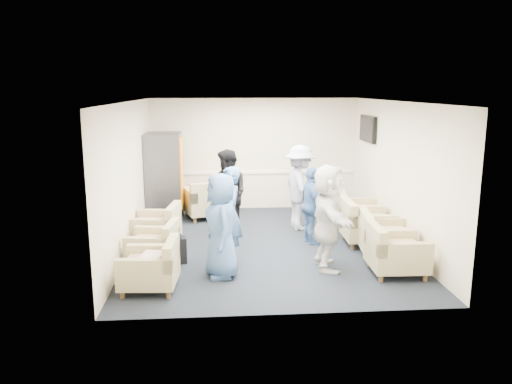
{
  "coord_description": "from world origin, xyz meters",
  "views": [
    {
      "loc": [
        -0.89,
        -9.09,
        2.95
      ],
      "look_at": [
        -0.17,
        0.2,
        0.99
      ],
      "focal_mm": 35.0,
      "sensor_mm": 36.0,
      "label": 1
    }
  ],
  "objects": [
    {
      "name": "front_wall",
      "position": [
        0.0,
        -3.0,
        1.35
      ],
      "size": [
        5.0,
        0.02,
        2.7
      ],
      "primitive_type": "cube",
      "color": "beige",
      "rests_on": "floor"
    },
    {
      "name": "ceiling",
      "position": [
        0.0,
        0.0,
        2.7
      ],
      "size": [
        6.0,
        6.0,
        0.0
      ],
      "primitive_type": "plane",
      "rotation": [
        3.14,
        0.0,
        0.0
      ],
      "color": "silver",
      "rests_on": "back_wall"
    },
    {
      "name": "tv",
      "position": [
        2.44,
        1.8,
        2.05
      ],
      "size": [
        0.1,
        1.0,
        0.58
      ],
      "color": "black",
      "rests_on": "right_wall"
    },
    {
      "name": "armchair_left_far",
      "position": [
        -2.03,
        0.07,
        0.34
      ],
      "size": [
        0.96,
        0.96,
        0.68
      ],
      "rotation": [
        0.0,
        0.0,
        -1.7
      ],
      "color": "tan",
      "rests_on": "floor"
    },
    {
      "name": "right_wall",
      "position": [
        2.5,
        0.0,
        1.35
      ],
      "size": [
        0.02,
        6.0,
        2.7
      ],
      "primitive_type": "cube",
      "color": "beige",
      "rests_on": "floor"
    },
    {
      "name": "person_mid_left",
      "position": [
        -0.7,
        -0.84,
        0.82
      ],
      "size": [
        0.5,
        0.66,
        1.65
      ],
      "primitive_type": "imported",
      "rotation": [
        0.0,
        0.0,
        -1.39
      ],
      "color": "#42679F",
      "rests_on": "floor"
    },
    {
      "name": "floor",
      "position": [
        0.0,
        0.0,
        0.0
      ],
      "size": [
        6.0,
        6.0,
        0.0
      ],
      "primitive_type": "plane",
      "color": "black",
      "rests_on": "ground"
    },
    {
      "name": "left_wall",
      "position": [
        -2.5,
        0.0,
        1.35
      ],
      "size": [
        0.02,
        6.0,
        2.7
      ],
      "primitive_type": "cube",
      "color": "beige",
      "rests_on": "floor"
    },
    {
      "name": "armchair_right_near",
      "position": [
        1.89,
        -1.66,
        0.34
      ],
      "size": [
        0.89,
        0.89,
        0.69
      ],
      "rotation": [
        0.0,
        0.0,
        1.54
      ],
      "color": "tan",
      "rests_on": "floor"
    },
    {
      "name": "person_back_right",
      "position": [
        0.82,
        1.03,
        0.89
      ],
      "size": [
        0.87,
        1.26,
        1.79
      ],
      "primitive_type": "imported",
      "rotation": [
        0.0,
        0.0,
        1.77
      ],
      "color": "silver",
      "rests_on": "floor"
    },
    {
      "name": "pillow",
      "position": [
        -1.88,
        -2.01,
        0.49
      ],
      "size": [
        0.38,
        0.46,
        0.12
      ],
      "primitive_type": "cube",
      "rotation": [
        0.0,
        0.0,
        -1.78
      ],
      "color": "beige",
      "rests_on": "armchair_left_near"
    },
    {
      "name": "chair_rail",
      "position": [
        0.0,
        2.98,
        0.9
      ],
      "size": [
        4.98,
        0.04,
        0.06
      ],
      "primitive_type": "cube",
      "color": "white",
      "rests_on": "back_wall"
    },
    {
      "name": "armchair_right_far",
      "position": [
        1.99,
        0.87,
        0.33
      ],
      "size": [
        0.97,
        0.97,
        0.67
      ],
      "rotation": [
        0.0,
        0.0,
        1.4
      ],
      "color": "tan",
      "rests_on": "floor"
    },
    {
      "name": "person_mid_right",
      "position": [
        0.87,
        0.04,
        0.74
      ],
      "size": [
        0.51,
        0.92,
        1.49
      ],
      "primitive_type": "imported",
      "rotation": [
        0.0,
        0.0,
        1.75
      ],
      "color": "#42679F",
      "rests_on": "floor"
    },
    {
      "name": "backpack",
      "position": [
        -1.61,
        -0.87,
        0.28
      ],
      "size": [
        0.34,
        0.26,
        0.53
      ],
      "rotation": [
        0.0,
        0.0,
        0.14
      ],
      "color": "black",
      "rests_on": "floor"
    },
    {
      "name": "vending_machine",
      "position": [
        -2.09,
        2.1,
        0.98
      ],
      "size": [
        0.8,
        0.93,
        1.96
      ],
      "color": "#4D4D55",
      "rests_on": "floor"
    },
    {
      "name": "armchair_corner",
      "position": [
        -1.14,
        2.1,
        0.37
      ],
      "size": [
        1.16,
        1.16,
        0.75
      ],
      "rotation": [
        0.0,
        0.0,
        3.42
      ],
      "color": "tan",
      "rests_on": "floor"
    },
    {
      "name": "armchair_right_midnear",
      "position": [
        1.99,
        -0.83,
        0.34
      ],
      "size": [
        0.94,
        0.94,
        0.68
      ],
      "rotation": [
        0.0,
        0.0,
        1.45
      ],
      "color": "tan",
      "rests_on": "floor"
    },
    {
      "name": "person_front_right",
      "position": [
        0.88,
        -1.34,
        0.87
      ],
      "size": [
        0.57,
        1.64,
        1.75
      ],
      "primitive_type": "imported",
      "rotation": [
        0.0,
        0.0,
        1.54
      ],
      "color": "silver",
      "rests_on": "floor"
    },
    {
      "name": "back_wall",
      "position": [
        0.0,
        3.0,
        1.35
      ],
      "size": [
        5.0,
        0.02,
        2.7
      ],
      "primitive_type": "cube",
      "color": "beige",
      "rests_on": "floor"
    },
    {
      "name": "armchair_left_mid",
      "position": [
        -1.96,
        -0.93,
        0.31
      ],
      "size": [
        0.88,
        0.88,
        0.63
      ],
      "rotation": [
        0.0,
        0.0,
        -1.71
      ],
      "color": "tan",
      "rests_on": "floor"
    },
    {
      "name": "armchair_right_midfar",
      "position": [
        1.89,
        -0.06,
        0.36
      ],
      "size": [
        0.92,
        0.92,
        0.72
      ],
      "rotation": [
        0.0,
        0.0,
        1.54
      ],
      "color": "tan",
      "rests_on": "floor"
    },
    {
      "name": "armchair_left_near",
      "position": [
        -1.87,
        -2.01,
        0.32
      ],
      "size": [
        0.86,
        0.86,
        0.65
      ],
      "rotation": [
        0.0,
        0.0,
        -1.64
      ],
      "color": "tan",
      "rests_on": "floor"
    },
    {
      "name": "person_back_left",
      "position": [
        -0.7,
        0.62,
        0.88
      ],
      "size": [
        1.05,
        1.08,
        1.76
      ],
      "primitive_type": "imported",
      "rotation": [
        0.0,
        0.0,
        -0.92
      ],
      "color": "black",
      "rests_on": "floor"
    },
    {
      "name": "person_front_left",
      "position": [
        -0.85,
        -1.56,
        0.83
      ],
      "size": [
        0.68,
        0.9,
        1.66
      ],
      "primitive_type": "imported",
      "rotation": [
        0.0,
        0.0,
        -1.37
      ],
      "color": "#42679F",
      "rests_on": "floor"
    }
  ]
}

